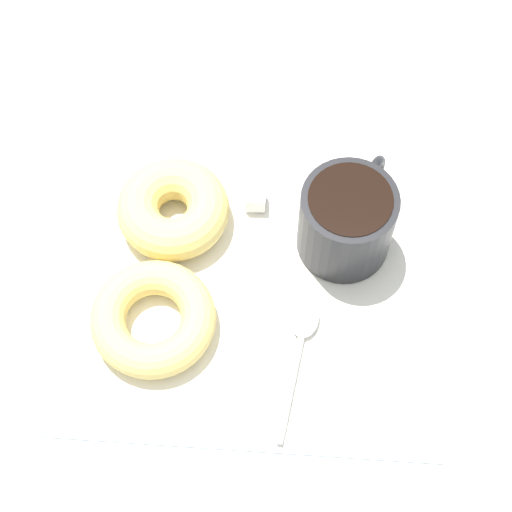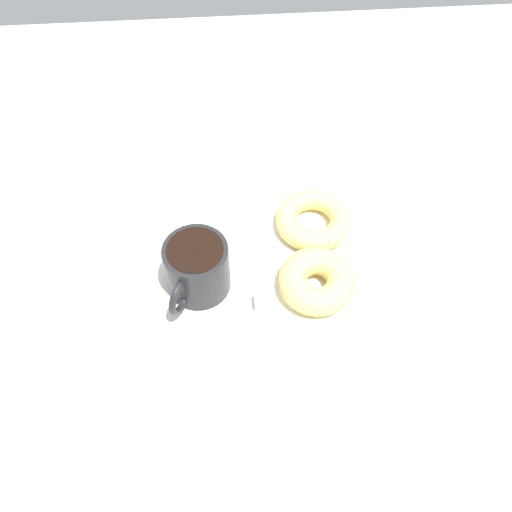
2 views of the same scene
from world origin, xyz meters
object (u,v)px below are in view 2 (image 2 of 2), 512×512
Objects in this scene: donut_far at (317,281)px; donut_near_cup at (313,220)px; coffee_cup at (197,268)px; spoon at (224,225)px; sugar_cube at (262,301)px.

donut_near_cup is at bearing -5.29° from donut_far.
coffee_cup is 11.14cm from spoon.
coffee_cup is 1.00× the size of donut_near_cup.
spoon is at bearing -21.29° from coffee_cup.
donut_far is at bearing -75.96° from sugar_cube.
donut_near_cup is 1.06× the size of donut_far.
donut_far is at bearing 174.71° from donut_near_cup.
sugar_cube is at bearing -114.17° from coffee_cup.
coffee_cup is at bearing 83.40° from donut_far.
coffee_cup reaches higher than donut_near_cup.
donut_near_cup is at bearing -62.02° from coffee_cup.
sugar_cube is at bearing 104.04° from donut_far.
donut_near_cup is 12.86cm from spoon.
coffee_cup reaches higher than donut_far.
donut_far is at bearing -96.60° from coffee_cup.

